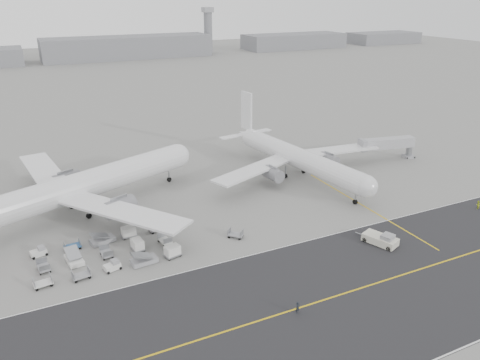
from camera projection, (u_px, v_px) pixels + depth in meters
name	position (u px, v px, depth m)	size (l,w,h in m)	color
ground	(247.00, 249.00, 81.92)	(700.00, 700.00, 0.00)	gray
taxiway	(331.00, 298.00, 68.90)	(220.00, 59.00, 0.03)	#252527
horizon_buildings	(114.00, 59.00, 311.25)	(520.00, 28.00, 28.00)	slate
control_tower	(208.00, 29.00, 337.33)	(7.00, 7.00, 31.25)	slate
airliner_a	(78.00, 187.00, 93.10)	(54.72, 53.63, 19.85)	silver
airliner_b	(296.00, 157.00, 112.46)	(48.28, 49.12, 17.01)	silver
pushback_tug	(381.00, 239.00, 83.18)	(4.87, 7.90, 2.26)	beige
jet_bridge	(387.00, 144.00, 123.68)	(16.41, 5.97, 6.12)	gray
gse_cluster	(107.00, 256.00, 79.70)	(28.57, 17.70, 2.13)	#96969B
stray_dolly	(236.00, 237.00, 85.79)	(1.68, 2.72, 1.68)	silver
ground_crew_a	(298.00, 308.00, 65.24)	(0.68, 0.44, 1.85)	black
ground_crew_b	(478.00, 205.00, 96.60)	(0.88, 0.69, 1.82)	#AABD16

